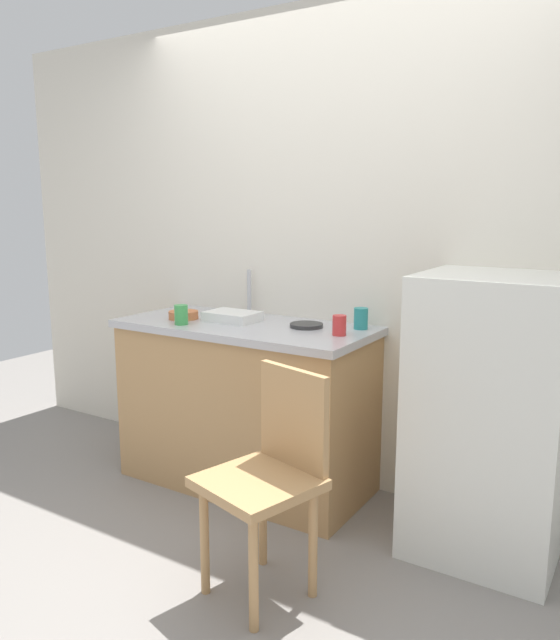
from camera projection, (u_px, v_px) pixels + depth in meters
ground_plane at (238, 560)px, 2.66m from camera, size 8.00×8.00×0.00m
back_wall at (345, 252)px, 3.26m from camera, size 4.80×0.10×2.54m
cabinet_base at (246, 408)px, 3.34m from camera, size 1.33×0.60×0.86m
countertop at (245, 327)px, 3.26m from camera, size 1.37×0.64×0.04m
faucet at (249, 292)px, 3.51m from camera, size 0.02×0.02×0.25m
refrigerator at (490, 417)px, 2.65m from camera, size 0.62×0.58×1.23m
chair at (270, 471)px, 2.38m from camera, size 0.49×0.49×0.89m
dish_tray at (232, 316)px, 3.32m from camera, size 0.28×0.20×0.05m
terracotta_bowl at (184, 315)px, 3.38m from camera, size 0.16×0.16×0.04m
hotplate at (306, 325)px, 3.14m from camera, size 0.17×0.17×0.02m
cup_teal at (361, 318)px, 3.09m from camera, size 0.07×0.07×0.11m
cup_green at (181, 315)px, 3.21m from camera, size 0.07×0.07×0.10m
cup_red at (339, 325)px, 2.94m from camera, size 0.07×0.07×0.10m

